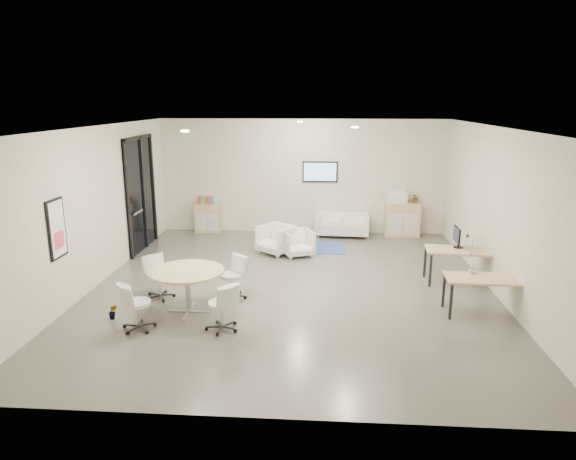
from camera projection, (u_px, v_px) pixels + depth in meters
The scene contains 21 objects.
room_shell at pixel (292, 210), 10.10m from camera, with size 9.60×10.60×4.80m.
glass_door at pixel (141, 191), 12.82m from camera, with size 0.09×1.90×2.85m.
artwork at pixel (57, 229), 8.84m from camera, with size 0.05×0.54×1.04m.
wall_tv at pixel (320, 172), 14.34m from camera, with size 0.98×0.06×0.58m.
ceiling_spots at pixel (285, 126), 10.53m from camera, with size 3.14×4.14×0.03m.
sideboard_left at pixel (208, 218), 14.72m from camera, with size 0.73×0.38×0.82m.
sideboard_right at pixel (402, 219), 14.29m from camera, with size 0.95×0.46×0.95m.
books at pixel (206, 200), 14.60m from camera, with size 0.43×0.14×0.22m.
printer at pixel (397, 196), 14.14m from camera, with size 0.53×0.45×0.37m.
loveseat at pixel (342, 225), 14.33m from camera, with size 1.51×0.82×0.55m.
blue_rug at pixel (312, 247), 13.26m from camera, with size 1.68×1.12×0.01m, color #324C9B.
armchair_left at pixel (276, 238), 12.66m from camera, with size 0.77×0.72×0.79m, color silver.
armchair_right at pixel (298, 242), 12.48m from camera, with size 0.69×0.64×0.71m, color silver.
desk_rear at pixel (460, 253), 10.58m from camera, with size 1.42×0.81×0.71m.
desk_front at pixel (483, 281), 9.01m from camera, with size 1.32×0.68×0.68m.
monitor at pixel (457, 237), 10.65m from camera, with size 0.20×0.50×0.44m.
round_table at pixel (187, 275), 9.03m from camera, with size 1.31×1.31×0.80m.
meeting_chairs at pixel (188, 291), 9.11m from camera, with size 2.29×2.29×0.82m.
plant_cabinet at pixel (416, 199), 14.14m from camera, with size 0.24×0.27×0.21m, color #3F7F3F.
plant_floor at pixel (113, 316), 8.92m from camera, with size 0.15×0.27×0.12m, color #3F7F3F.
cup at pixel (472, 270), 9.22m from camera, with size 0.13×0.10×0.13m, color white.
Camera 1 is at (0.61, -9.87, 3.70)m, focal length 32.00 mm.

